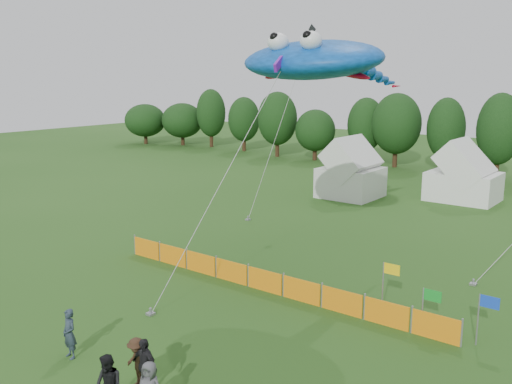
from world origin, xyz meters
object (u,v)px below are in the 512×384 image
Objects in this scene: tent_left at (351,173)px; spectator_d at (145,366)px; tent_right at (464,177)px; spectator_c at (137,363)px; barrier_fence at (265,281)px; spectator_a at (69,334)px; stingray_kite at (318,60)px.

tent_left is 2.45× the size of spectator_d.
tent_left reaches higher than spectator_d.
spectator_c is (0.91, -33.87, -1.03)m from tent_right.
tent_left is at bearing 108.32° from barrier_fence.
spectator_a is 0.99× the size of spectator_d.
barrier_fence is 9.35m from spectator_d.
spectator_c is (3.33, 0.18, -0.07)m from spectator_a.
stingray_kite reaches higher than tent_right.
tent_right is 0.31× the size of stingray_kite.
spectator_a is at bearing -177.52° from spectator_d.
tent_left is at bearing 117.95° from spectator_c.
barrier_fence is 9.33m from spectator_a.
spectator_d is at bearing 1.64° from spectator_c.
tent_right is at bearing 93.33° from spectator_d.
stingray_kite reaches higher than barrier_fence.
barrier_fence is 1.07× the size of stingray_kite.
tent_left is 2.68× the size of spectator_c.
stingray_kite is (0.70, 3.12, 9.87)m from barrier_fence.
spectator_a is 15.70m from stingray_kite.
barrier_fence is (6.84, -20.66, -1.47)m from tent_left.
tent_left is 30.32m from spectator_a.
spectator_c is 0.10× the size of stingray_kite.
tent_left reaches higher than spectator_a.
spectator_c is at bearing 170.81° from spectator_d.
tent_right reaches higher than spectator_a.
barrier_fence is at bearing -91.85° from tent_right.
spectator_d is (2.17, -9.08, 0.40)m from barrier_fence.
spectator_a reaches higher than spectator_c.
stingray_kite is (2.32, 12.29, 9.48)m from spectator_a.
stingray_kite reaches higher than spectator_d.
tent_right is at bearing 89.73° from stingray_kite.
tent_right is 3.15× the size of spectator_c.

